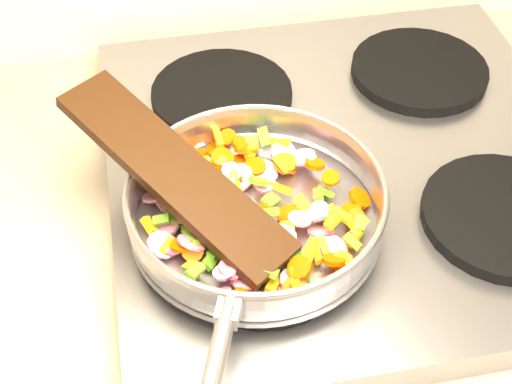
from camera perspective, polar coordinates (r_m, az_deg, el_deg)
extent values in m
cube|color=#939399|center=(0.91, 7.46, 2.07)|extent=(0.60, 0.60, 0.04)
cylinder|color=black|center=(0.77, 0.57, -4.90)|extent=(0.19, 0.19, 0.02)
cylinder|color=black|center=(0.85, 19.32, -1.82)|extent=(0.19, 0.19, 0.02)
cylinder|color=black|center=(0.97, -2.75, 7.82)|extent=(0.19, 0.19, 0.02)
cylinder|color=black|center=(1.04, 12.93, 9.47)|extent=(0.19, 0.19, 0.02)
cylinder|color=#9E9EA5|center=(0.79, 0.00, -2.25)|extent=(0.28, 0.28, 0.01)
torus|color=#9E9EA5|center=(0.77, 0.00, -0.92)|extent=(0.32, 0.32, 0.05)
torus|color=#9E9EA5|center=(0.75, 0.00, 0.21)|extent=(0.28, 0.28, 0.01)
cube|color=#9E9EA5|center=(0.67, -2.20, -9.48)|extent=(0.03, 0.04, 0.02)
cylinder|color=#E24800|center=(0.72, 3.15, -7.83)|extent=(0.04, 0.04, 0.02)
cylinder|color=#E24800|center=(0.85, -4.61, 3.20)|extent=(0.03, 0.03, 0.02)
cube|color=#60A421|center=(0.78, -5.05, -0.88)|extent=(0.02, 0.02, 0.01)
cube|color=yellow|center=(0.84, -0.34, 3.31)|extent=(0.02, 0.03, 0.01)
cube|color=#60A421|center=(0.82, -5.87, 2.65)|extent=(0.02, 0.02, 0.02)
cylinder|color=#E24800|center=(0.74, 6.88, -5.57)|extent=(0.03, 0.03, 0.01)
cylinder|color=#D0144B|center=(0.80, -6.77, -0.83)|extent=(0.03, 0.04, 0.02)
cylinder|color=#E24800|center=(0.83, -2.95, 2.06)|extent=(0.03, 0.03, 0.02)
cylinder|color=#E24800|center=(0.81, -5.44, 1.73)|extent=(0.02, 0.02, 0.01)
cube|color=#60A421|center=(0.73, 3.45, -6.65)|extent=(0.02, 0.02, 0.02)
cylinder|color=#E24800|center=(0.75, 2.40, -3.03)|extent=(0.02, 0.02, 0.02)
cube|color=#60A421|center=(0.77, -7.57, -2.21)|extent=(0.02, 0.01, 0.01)
cube|color=#60A421|center=(0.79, -1.56, 0.13)|extent=(0.02, 0.02, 0.02)
cube|color=#60A421|center=(0.84, -4.47, 2.33)|extent=(0.01, 0.02, 0.01)
cylinder|color=#E24800|center=(0.83, -6.71, 1.98)|extent=(0.02, 0.02, 0.02)
cylinder|color=#D0144B|center=(0.83, 3.76, 2.80)|extent=(0.05, 0.04, 0.01)
cube|color=#60A421|center=(0.79, 0.21, 0.89)|extent=(0.02, 0.01, 0.02)
cylinder|color=#D0144B|center=(0.75, -2.96, -3.14)|extent=(0.04, 0.04, 0.02)
cube|color=#60A421|center=(0.83, -2.99, 2.48)|extent=(0.02, 0.02, 0.01)
cylinder|color=#E24800|center=(0.80, 6.00, 1.11)|extent=(0.03, 0.03, 0.01)
cube|color=yellow|center=(0.75, -7.18, -4.29)|extent=(0.02, 0.02, 0.01)
cube|color=#60A421|center=(0.86, -0.33, 4.08)|extent=(0.02, 0.02, 0.01)
cylinder|color=#E24800|center=(0.75, 0.03, -4.45)|extent=(0.03, 0.04, 0.03)
cube|color=yellow|center=(0.74, 4.88, -5.00)|extent=(0.01, 0.02, 0.01)
cylinder|color=#E24800|center=(0.85, -1.23, 3.89)|extent=(0.03, 0.03, 0.02)
cylinder|color=#E24800|center=(0.78, 2.70, -1.85)|extent=(0.04, 0.04, 0.02)
cube|color=yellow|center=(0.77, 6.94, -1.92)|extent=(0.02, 0.02, 0.01)
cylinder|color=#D0144B|center=(0.82, 0.70, 1.58)|extent=(0.04, 0.04, 0.02)
cylinder|color=#E24800|center=(0.86, -3.12, 3.49)|extent=(0.04, 0.04, 0.01)
cube|color=yellow|center=(0.76, 6.13, -2.40)|extent=(0.02, 0.02, 0.01)
cube|color=#60A421|center=(0.79, 1.14, -0.68)|extent=(0.02, 0.02, 0.01)
cube|color=yellow|center=(0.77, -8.56, -2.63)|extent=(0.02, 0.02, 0.02)
cylinder|color=#D0144B|center=(0.80, 0.68, 0.67)|extent=(0.03, 0.03, 0.01)
cube|color=yellow|center=(0.75, 7.74, -3.97)|extent=(0.02, 0.02, 0.01)
cylinder|color=#D0144B|center=(0.84, 2.19, 3.18)|extent=(0.04, 0.04, 0.02)
cylinder|color=#D0144B|center=(0.77, 4.94, -1.56)|extent=(0.04, 0.04, 0.02)
cube|color=yellow|center=(0.72, 1.40, -7.41)|extent=(0.02, 0.03, 0.01)
cube|color=#60A421|center=(0.75, -5.13, -3.13)|extent=(0.02, 0.02, 0.01)
cylinder|color=#E24800|center=(0.81, -6.87, -0.23)|extent=(0.03, 0.03, 0.02)
cylinder|color=#D0144B|center=(0.73, 2.78, -7.28)|extent=(0.03, 0.03, 0.02)
cylinder|color=#D0144B|center=(0.79, -6.88, -0.65)|extent=(0.04, 0.03, 0.03)
cylinder|color=#E24800|center=(0.78, -1.86, -1.38)|extent=(0.03, 0.03, 0.01)
cylinder|color=#D0144B|center=(0.82, -1.37, 1.15)|extent=(0.04, 0.05, 0.03)
cylinder|color=#E24800|center=(0.73, 6.28, -5.41)|extent=(0.03, 0.03, 0.02)
cube|color=yellow|center=(0.73, 7.13, -5.49)|extent=(0.02, 0.03, 0.01)
cube|color=yellow|center=(0.85, -3.04, 4.32)|extent=(0.01, 0.03, 0.01)
cube|color=#60A421|center=(0.74, -3.27, -4.80)|extent=(0.02, 0.02, 0.01)
cylinder|color=#D0144B|center=(0.80, -8.20, -0.37)|extent=(0.04, 0.04, 0.02)
cylinder|color=#E24800|center=(0.77, 7.98, -1.98)|extent=(0.02, 0.02, 0.02)
cylinder|color=#E24800|center=(0.71, -0.30, -8.75)|extent=(0.02, 0.02, 0.01)
cube|color=#60A421|center=(0.76, 1.24, -1.60)|extent=(0.02, 0.01, 0.01)
cylinder|color=#E24800|center=(0.77, 0.26, -1.48)|extent=(0.02, 0.03, 0.02)
cylinder|color=#E24800|center=(0.75, -0.96, -4.48)|extent=(0.03, 0.02, 0.02)
cube|color=#60A421|center=(0.71, -4.89, -6.35)|extent=(0.02, 0.02, 0.01)
cylinder|color=#D0144B|center=(0.74, 2.26, -3.57)|extent=(0.03, 0.03, 0.01)
cube|color=#60A421|center=(0.75, -5.00, -3.66)|extent=(0.02, 0.03, 0.02)
cylinder|color=#E24800|center=(0.79, 7.58, -1.48)|extent=(0.03, 0.03, 0.01)
cylinder|color=#D0144B|center=(0.79, -0.76, -1.28)|extent=(0.03, 0.04, 0.02)
cylinder|color=#E24800|center=(0.77, -3.85, -1.32)|extent=(0.02, 0.02, 0.01)
cylinder|color=#E24800|center=(0.70, -1.05, -8.51)|extent=(0.03, 0.03, 0.02)
cube|color=yellow|center=(0.80, -3.52, 0.43)|extent=(0.02, 0.02, 0.01)
cylinder|color=#E24800|center=(0.84, -1.49, 2.45)|extent=(0.02, 0.02, 0.01)
cylinder|color=#D0144B|center=(0.71, -2.74, -8.36)|extent=(0.02, 0.03, 0.02)
cube|color=yellow|center=(0.72, 3.13, -7.12)|extent=(0.01, 0.02, 0.02)
cube|color=#60A421|center=(0.74, -4.45, -3.86)|extent=(0.02, 0.01, 0.01)
cylinder|color=#D0144B|center=(0.74, -5.20, -4.06)|extent=(0.03, 0.03, 0.03)
cube|color=yellow|center=(0.73, 4.38, -4.61)|extent=(0.02, 0.03, 0.02)
cylinder|color=#E24800|center=(0.81, -4.87, 0.56)|extent=(0.04, 0.04, 0.01)
cylinder|color=#E24800|center=(0.84, -0.80, 3.37)|extent=(0.04, 0.04, 0.02)
cube|color=yellow|center=(0.80, 1.94, 0.32)|extent=(0.03, 0.03, 0.01)
cylinder|color=#D0144B|center=(0.82, -6.88, 2.20)|extent=(0.04, 0.03, 0.02)
cylinder|color=#D0144B|center=(0.81, -1.98, 1.66)|extent=(0.03, 0.03, 0.02)
cube|color=#60A421|center=(0.71, 0.96, -6.38)|extent=(0.03, 0.02, 0.01)
cylinder|color=#D0144B|center=(0.78, -7.21, -2.76)|extent=(0.04, 0.04, 0.02)
cube|color=#60A421|center=(0.77, -5.32, -2.92)|extent=(0.02, 0.02, 0.01)
cube|color=#60A421|center=(0.74, 2.95, -4.97)|extent=(0.02, 0.02, 0.01)
cylinder|color=#E24800|center=(0.82, -0.09, 2.07)|extent=(0.04, 0.04, 0.01)
cylinder|color=#E24800|center=(0.76, -4.74, -1.73)|extent=(0.04, 0.04, 0.02)
cylinder|color=#E24800|center=(0.74, -5.92, -4.20)|extent=(0.03, 0.03, 0.01)
cylinder|color=#E24800|center=(0.74, -5.11, -4.75)|extent=(0.03, 0.03, 0.02)
cylinder|color=#D0144B|center=(0.73, 2.80, -7.08)|extent=(0.03, 0.03, 0.02)
cylinder|color=#D0144B|center=(0.72, -2.18, -6.27)|extent=(0.02, 0.03, 0.03)
cube|color=#60A421|center=(0.80, 5.02, -0.19)|extent=(0.02, 0.03, 0.02)
cube|color=#60A421|center=(0.78, 3.76, -0.94)|extent=(0.02, 0.02, 0.02)
cylinder|color=#D0144B|center=(0.80, -2.46, 0.76)|extent=(0.03, 0.03, 0.02)
cube|color=yellow|center=(0.81, -5.64, 0.03)|extent=(0.01, 0.02, 0.01)
cylinder|color=#E24800|center=(0.76, -0.71, -1.99)|extent=(0.04, 0.04, 0.01)
cylinder|color=#E24800|center=(0.74, -1.57, -3.25)|extent=(0.03, 0.03, 0.01)
cube|color=yellow|center=(0.77, -0.68, -1.65)|extent=(0.01, 0.02, 0.01)
cylinder|color=#E24800|center=(0.83, -2.71, 2.73)|extent=(0.03, 0.03, 0.02)
cylinder|color=#D0144B|center=(0.76, 3.52, -2.16)|extent=(0.03, 0.03, 0.01)
cube|color=#60A421|center=(0.80, -7.28, -0.65)|extent=(0.02, 0.02, 0.02)
cylinder|color=#D0144B|center=(0.77, 5.19, -3.13)|extent=(0.04, 0.03, 0.02)
cylinder|color=#E24800|center=(0.80, 8.28, -0.49)|extent=(0.03, 0.03, 0.02)
cube|color=#60A421|center=(0.72, -1.32, -5.37)|extent=(0.02, 0.02, 0.01)
cube|color=#60A421|center=(0.76, 8.27, -2.49)|extent=(0.02, 0.02, 0.01)
cylinder|color=#D0144B|center=(0.76, 6.04, -4.75)|extent=(0.04, 0.04, 0.03)
cylinder|color=#D0144B|center=(0.71, -2.55, -6.40)|extent=(0.03, 0.03, 0.01)
cube|color=#60A421|center=(0.76, 8.27, -2.75)|extent=(0.03, 0.02, 0.02)
cube|color=#60A421|center=(0.85, 0.67, 4.42)|extent=(0.01, 0.03, 0.02)
cube|color=yellow|center=(0.77, -0.62, -2.57)|extent=(0.02, 0.02, 0.02)
cube|color=#60A421|center=(0.83, 0.08, 2.18)|extent=(0.01, 0.02, 0.02)
cylinder|color=#D0144B|center=(0.78, 0.41, -2.54)|extent=(0.03, 0.03, 0.03)
cube|color=#60A421|center=(0.78, -6.59, -1.97)|extent=(0.03, 0.02, 0.01)
cylinder|color=#D0144B|center=(0.75, -7.50, -4.21)|extent=(0.05, 0.05, 0.02)
cube|color=yellow|center=(0.82, -5.46, 1.61)|extent=(0.03, 0.01, 0.01)
cube|color=#60A421|center=(0.74, -3.73, -5.57)|extent=(0.02, 0.02, 0.01)
cube|color=yellow|center=(0.76, 5.48, -4.45)|extent=(0.01, 0.02, 0.01)
cube|color=yellow|center=(0.80, -1.92, 1.09)|extent=(0.02, 0.02, 0.01)
cylinder|color=#E24800|center=(0.85, -2.31, 4.41)|extent=(0.03, 0.02, 0.02)
cylinder|color=#D0144B|center=(0.75, -6.85, -4.42)|extent=(0.03, 0.03, 0.02)
cube|color=yellow|center=(0.77, 8.03, -2.50)|extent=(0.02, 0.02, 0.01)
cube|color=#60A421|center=(0.72, -5.03, -6.02)|extent=(0.03, 0.03, 0.02)
cylinder|color=#D0144B|center=(0.79, -4.01, 0.08)|extent=(0.04, 0.04, 0.02)
cube|color=yellow|center=(0.84, 1.88, 4.00)|extent=(0.03, 0.02, 0.02)
cube|color=yellow|center=(0.74, -2.73, -5.21)|extent=(0.03, 0.02, 0.01)
cube|color=#60A421|center=(0.80, 5.61, 0.04)|extent=(0.02, 0.02, 0.02)
cube|color=yellow|center=(0.82, 2.05, 2.28)|extent=(0.02, 0.03, 0.01)
cube|color=#60A421|center=(0.77, 5.67, -1.76)|extent=(0.02, 0.03, 0.02)
cube|color=#60A421|center=(0.74, 2.98, -5.43)|extent=(0.02, 0.02, 0.01)
cube|color=yellow|center=(0.80, -1.60, 0.28)|extent=(0.01, 0.03, 0.01)
cube|color=#60A421|center=(0.79, 5.90, -1.64)|extent=(0.02, 0.02, 0.01)
cylinder|color=#E24800|center=(0.82, 2.34, 2.30)|extent=(0.04, 0.04, 0.02)
cube|color=yellow|center=(0.76, 7.91, -3.58)|extent=(0.03, 0.02, 0.01)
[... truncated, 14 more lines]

